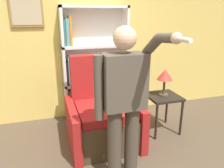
% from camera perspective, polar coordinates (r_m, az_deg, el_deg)
% --- Properties ---
extents(wall_back, '(8.00, 0.11, 2.80)m').
position_cam_1_polar(wall_back, '(3.80, -7.51, 12.04)').
color(wall_back, '#E0C160').
rests_on(wall_back, ground_plane).
extents(bookcase, '(1.10, 0.28, 1.91)m').
position_cam_1_polar(bookcase, '(3.74, -5.63, 4.62)').
color(bookcase, white).
rests_on(bookcase, ground_plane).
extents(armchair, '(0.96, 0.93, 1.22)m').
position_cam_1_polar(armchair, '(3.16, -2.58, -8.60)').
color(armchair, '#4C3823').
rests_on(armchair, ground_plane).
extents(person_standing, '(0.57, 0.78, 1.68)m').
position_cam_1_polar(person_standing, '(2.19, 3.16, -3.98)').
color(person_standing, '#473D33').
rests_on(person_standing, ground_plane).
extents(side_table, '(0.48, 0.48, 0.59)m').
position_cam_1_polar(side_table, '(3.45, 13.15, -4.41)').
color(side_table, black).
rests_on(side_table, ground_plane).
extents(table_lamp, '(0.23, 0.23, 0.41)m').
position_cam_1_polar(table_lamp, '(3.32, 13.64, 2.04)').
color(table_lamp, '#4C4233').
rests_on(table_lamp, side_table).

